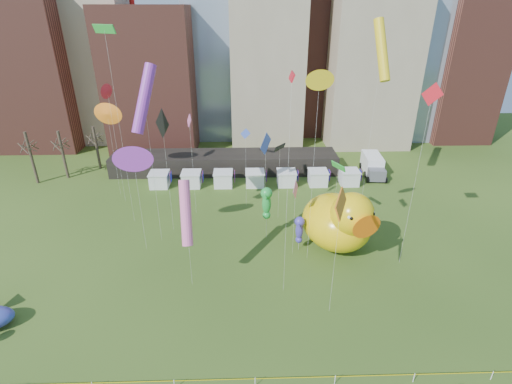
{
  "coord_description": "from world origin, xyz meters",
  "views": [
    {
      "loc": [
        -0.53,
        -19.63,
        25.71
      ],
      "look_at": [
        0.33,
        8.7,
        12.0
      ],
      "focal_mm": 27.0,
      "sensor_mm": 36.0,
      "label": 1
    }
  ],
  "objects_px": {
    "seahorse_purple": "(300,228)",
    "big_duck": "(339,220)",
    "small_duck": "(349,228)",
    "seahorse_green": "(267,201)",
    "box_truck": "(373,165)"
  },
  "relations": [
    {
      "from": "small_duck",
      "to": "box_truck",
      "type": "relative_size",
      "value": 0.53
    },
    {
      "from": "seahorse_green",
      "to": "small_duck",
      "type": "bearing_deg",
      "value": 13.07
    },
    {
      "from": "big_duck",
      "to": "small_duck",
      "type": "relative_size",
      "value": 2.79
    },
    {
      "from": "seahorse_purple",
      "to": "big_duck",
      "type": "bearing_deg",
      "value": 23.18
    },
    {
      "from": "big_duck",
      "to": "seahorse_green",
      "type": "height_order",
      "value": "big_duck"
    },
    {
      "from": "big_duck",
      "to": "seahorse_purple",
      "type": "height_order",
      "value": "big_duck"
    },
    {
      "from": "small_duck",
      "to": "box_truck",
      "type": "bearing_deg",
      "value": 63.9
    },
    {
      "from": "big_duck",
      "to": "seahorse_green",
      "type": "distance_m",
      "value": 8.66
    },
    {
      "from": "big_duck",
      "to": "box_truck",
      "type": "height_order",
      "value": "big_duck"
    },
    {
      "from": "seahorse_green",
      "to": "seahorse_purple",
      "type": "bearing_deg",
      "value": -22.25
    },
    {
      "from": "seahorse_green",
      "to": "box_truck",
      "type": "bearing_deg",
      "value": 61.2
    },
    {
      "from": "small_duck",
      "to": "box_truck",
      "type": "distance_m",
      "value": 21.75
    },
    {
      "from": "big_duck",
      "to": "small_duck",
      "type": "xyz_separation_m",
      "value": [
        1.82,
        2.0,
        -2.24
      ]
    },
    {
      "from": "seahorse_purple",
      "to": "box_truck",
      "type": "bearing_deg",
      "value": 73.84
    },
    {
      "from": "small_duck",
      "to": "seahorse_purple",
      "type": "height_order",
      "value": "seahorse_purple"
    }
  ]
}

